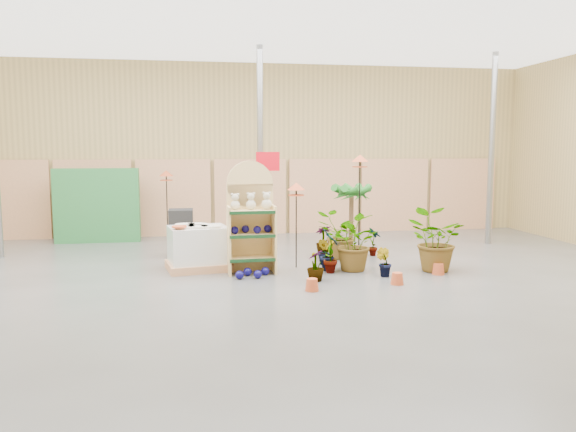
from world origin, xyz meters
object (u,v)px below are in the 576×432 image
display_shelf (251,221)px  pallet_stack (198,248)px  potted_plant_2 (351,243)px  bird_table_front (296,189)px

display_shelf → pallet_stack: bearing=158.1°
pallet_stack → potted_plant_2: 2.88m
pallet_stack → bird_table_front: bearing=-14.1°
display_shelf → pallet_stack: (-0.96, 0.35, -0.53)m
display_shelf → potted_plant_2: 1.92m
bird_table_front → potted_plant_2: 1.45m
display_shelf → bird_table_front: 1.08m
display_shelf → pallet_stack: 1.15m
pallet_stack → potted_plant_2: size_ratio=1.26×
display_shelf → pallet_stack: display_shelf is taller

